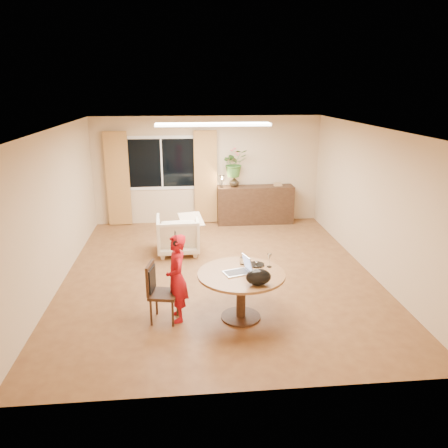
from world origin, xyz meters
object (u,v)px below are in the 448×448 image
object	(u,v)px
child	(177,278)
armchair	(178,235)
dining_chair	(164,293)
dining_table	(241,283)
sideboard	(255,205)

from	to	relation	value
child	armchair	world-z (taller)	child
dining_chair	child	xyz separation A→B (m)	(0.19, 0.03, 0.21)
dining_table	sideboard	distance (m)	4.73
child	dining_chair	bearing A→B (deg)	-90.21
dining_chair	dining_table	bearing A→B (deg)	9.61
armchair	sideboard	bearing A→B (deg)	-137.81
armchair	sideboard	world-z (taller)	sideboard
dining_table	sideboard	bearing A→B (deg)	78.12
dining_chair	child	distance (m)	0.28
child	sideboard	distance (m)	4.95
armchair	sideboard	xyz separation A→B (m)	(1.90, 1.87, 0.08)
armchair	sideboard	distance (m)	2.67
child	sideboard	world-z (taller)	child
dining_chair	sideboard	bearing A→B (deg)	77.01
dining_chair	armchair	xyz separation A→B (m)	(0.19, 2.72, -0.05)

